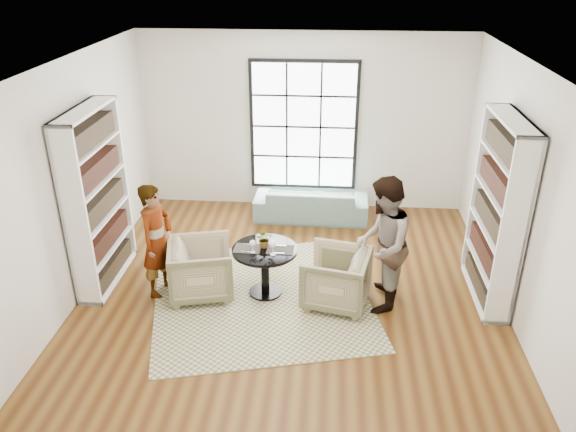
# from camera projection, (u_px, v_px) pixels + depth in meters

# --- Properties ---
(ground) EXTENTS (6.00, 6.00, 0.00)m
(ground) POSITION_uv_depth(u_px,v_px,m) (290.00, 298.00, 7.40)
(ground) COLOR brown
(room_shell) EXTENTS (6.00, 6.01, 6.00)m
(room_shell) POSITION_uv_depth(u_px,v_px,m) (293.00, 194.00, 7.34)
(room_shell) COLOR silver
(room_shell) RESTS_ON ground
(rug) EXTENTS (3.33, 3.33, 0.01)m
(rug) POSITION_uv_depth(u_px,v_px,m) (261.00, 297.00, 7.40)
(rug) COLOR #BBB88C
(rug) RESTS_ON ground
(pedestal_table) EXTENTS (0.85, 0.85, 0.68)m
(pedestal_table) POSITION_uv_depth(u_px,v_px,m) (265.00, 261.00, 7.28)
(pedestal_table) COLOR black
(pedestal_table) RESTS_ON ground
(sofa) EXTENTS (1.91, 0.78, 0.55)m
(sofa) POSITION_uv_depth(u_px,v_px,m) (311.00, 203.00, 9.47)
(sofa) COLOR slate
(sofa) RESTS_ON ground
(armchair_left) EXTENTS (0.99, 0.97, 0.75)m
(armchair_left) POSITION_uv_depth(u_px,v_px,m) (201.00, 269.00, 7.34)
(armchair_left) COLOR tan
(armchair_left) RESTS_ON ground
(armchair_right) EXTENTS (0.96, 0.94, 0.73)m
(armchair_right) POSITION_uv_depth(u_px,v_px,m) (336.00, 278.00, 7.14)
(armchair_right) COLOR tan
(armchair_right) RESTS_ON ground
(person_left) EXTENTS (0.52, 0.65, 1.54)m
(person_left) POSITION_uv_depth(u_px,v_px,m) (157.00, 241.00, 7.20)
(person_left) COLOR gray
(person_left) RESTS_ON ground
(person_right) EXTENTS (0.80, 0.95, 1.75)m
(person_right) POSITION_uv_depth(u_px,v_px,m) (382.00, 245.00, 6.88)
(person_right) COLOR gray
(person_right) RESTS_ON ground
(placemat_left) EXTENTS (0.35, 0.27, 0.01)m
(placemat_left) POSITION_uv_depth(u_px,v_px,m) (248.00, 248.00, 7.20)
(placemat_left) COLOR black
(placemat_left) RESTS_ON pedestal_table
(placemat_right) EXTENTS (0.35, 0.27, 0.01)m
(placemat_right) POSITION_uv_depth(u_px,v_px,m) (280.00, 250.00, 7.17)
(placemat_right) COLOR black
(placemat_right) RESTS_ON pedestal_table
(cutlery_left) EXTENTS (0.15, 0.22, 0.01)m
(cutlery_left) POSITION_uv_depth(u_px,v_px,m) (248.00, 248.00, 7.19)
(cutlery_left) COLOR silver
(cutlery_left) RESTS_ON placemat_left
(cutlery_right) EXTENTS (0.15, 0.22, 0.01)m
(cutlery_right) POSITION_uv_depth(u_px,v_px,m) (280.00, 249.00, 7.17)
(cutlery_right) COLOR silver
(cutlery_right) RESTS_ON placemat_right
(wine_glass_left) EXTENTS (0.08, 0.08, 0.18)m
(wine_glass_left) POSITION_uv_depth(u_px,v_px,m) (253.00, 244.00, 7.05)
(wine_glass_left) COLOR silver
(wine_glass_left) RESTS_ON pedestal_table
(wine_glass_right) EXTENTS (0.09, 0.09, 0.19)m
(wine_glass_right) POSITION_uv_depth(u_px,v_px,m) (273.00, 245.00, 7.00)
(wine_glass_right) COLOR silver
(wine_glass_right) RESTS_ON pedestal_table
(flower_centerpiece) EXTENTS (0.24, 0.22, 0.23)m
(flower_centerpiece) POSITION_uv_depth(u_px,v_px,m) (265.00, 239.00, 7.19)
(flower_centerpiece) COLOR gray
(flower_centerpiece) RESTS_ON pedestal_table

